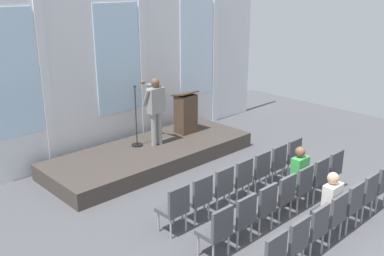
{
  "coord_description": "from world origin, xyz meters",
  "views": [
    {
      "loc": [
        -6.33,
        -3.45,
        4.33
      ],
      "look_at": [
        0.07,
        3.3,
        1.22
      ],
      "focal_mm": 41.4,
      "sensor_mm": 36.0,
      "label": 1
    }
  ],
  "objects_px": {
    "lectern": "(186,113)",
    "chair_r0_c3": "(240,178)",
    "chair_r0_c4": "(258,169)",
    "chair_r1_c5": "(316,176)",
    "chair_r2_c4": "(349,203)",
    "chair_r0_c1": "(198,196)",
    "chair_r1_c2": "(262,205)",
    "chair_r2_c1": "(292,241)",
    "audience_r2_c3": "(329,203)",
    "chair_r2_c5": "(364,193)",
    "chair_r1_c1": "(241,216)",
    "speaker": "(155,107)",
    "mic_stand": "(137,133)",
    "chair_r1_c6": "(331,168)",
    "chair_r0_c2": "(220,186)",
    "chair_r0_c5": "(275,162)",
    "chair_r2_c3": "(332,215)",
    "chair_r1_c4": "(300,185)",
    "audience_r1_c4": "(297,174)",
    "chair_r0_c0": "(175,206)",
    "chair_r2_c6": "(378,184)",
    "chair_r0_c6": "(290,155)",
    "chair_r2_c2": "(313,227)",
    "chair_r1_c0": "(217,229)",
    "chair_r1_c3": "(282,194)"
  },
  "relations": [
    {
      "from": "lectern",
      "to": "chair_r0_c3",
      "type": "bearing_deg",
      "value": -114.13
    },
    {
      "from": "chair_r0_c4",
      "to": "chair_r1_c5",
      "type": "xyz_separation_m",
      "value": [
        0.59,
        -1.03,
        0.0
      ]
    },
    {
      "from": "chair_r2_c4",
      "to": "chair_r0_c1",
      "type": "bearing_deg",
      "value": 130.44
    },
    {
      "from": "chair_r1_c2",
      "to": "chair_r2_c1",
      "type": "bearing_deg",
      "value": -119.6
    },
    {
      "from": "audience_r2_c3",
      "to": "chair_r2_c5",
      "type": "distance_m",
      "value": 1.19
    },
    {
      "from": "chair_r2_c4",
      "to": "chair_r1_c1",
      "type": "bearing_deg",
      "value": 149.6
    },
    {
      "from": "speaker",
      "to": "chair_r0_c1",
      "type": "height_order",
      "value": "speaker"
    },
    {
      "from": "mic_stand",
      "to": "chair_r1_c6",
      "type": "height_order",
      "value": "mic_stand"
    },
    {
      "from": "chair_r0_c2",
      "to": "chair_r0_c5",
      "type": "relative_size",
      "value": 1.0
    },
    {
      "from": "chair_r2_c3",
      "to": "chair_r0_c5",
      "type": "bearing_deg",
      "value": 60.4
    },
    {
      "from": "mic_stand",
      "to": "chair_r1_c4",
      "type": "bearing_deg",
      "value": -79.89
    },
    {
      "from": "chair_r1_c4",
      "to": "chair_r1_c6",
      "type": "bearing_deg",
      "value": 0.0
    },
    {
      "from": "audience_r1_c4",
      "to": "speaker",
      "type": "bearing_deg",
      "value": 95.14
    },
    {
      "from": "chair_r0_c1",
      "to": "chair_r1_c4",
      "type": "distance_m",
      "value": 2.04
    },
    {
      "from": "chair_r1_c2",
      "to": "chair_r2_c3",
      "type": "bearing_deg",
      "value": -60.4
    },
    {
      "from": "mic_stand",
      "to": "chair_r0_c1",
      "type": "distance_m",
      "value": 3.38
    },
    {
      "from": "chair_r0_c0",
      "to": "chair_r0_c3",
      "type": "height_order",
      "value": "same"
    },
    {
      "from": "chair_r2_c6",
      "to": "speaker",
      "type": "bearing_deg",
      "value": 106.87
    },
    {
      "from": "chair_r1_c2",
      "to": "chair_r0_c6",
      "type": "bearing_deg",
      "value": 23.75
    },
    {
      "from": "chair_r1_c5",
      "to": "chair_r0_c5",
      "type": "bearing_deg",
      "value": 90.0
    },
    {
      "from": "lectern",
      "to": "chair_r2_c2",
      "type": "bearing_deg",
      "value": -110.95
    },
    {
      "from": "mic_stand",
      "to": "lectern",
      "type": "height_order",
      "value": "mic_stand"
    },
    {
      "from": "chair_r1_c6",
      "to": "chair_r2_c6",
      "type": "distance_m",
      "value": 1.03
    },
    {
      "from": "chair_r2_c4",
      "to": "chair_r1_c5",
      "type": "bearing_deg",
      "value": 60.4
    },
    {
      "from": "chair_r1_c1",
      "to": "chair_r1_c2",
      "type": "xyz_separation_m",
      "value": [
        0.59,
        0.0,
        0.0
      ]
    },
    {
      "from": "chair_r1_c0",
      "to": "chair_r2_c1",
      "type": "relative_size",
      "value": 1.0
    },
    {
      "from": "chair_r0_c1",
      "to": "chair_r2_c3",
      "type": "distance_m",
      "value": 2.37
    },
    {
      "from": "mic_stand",
      "to": "chair_r2_c6",
      "type": "relative_size",
      "value": 1.65
    },
    {
      "from": "chair_r0_c0",
      "to": "chair_r1_c3",
      "type": "bearing_deg",
      "value": -30.4
    },
    {
      "from": "audience_r1_c4",
      "to": "audience_r2_c3",
      "type": "height_order",
      "value": "audience_r1_c4"
    },
    {
      "from": "chair_r1_c2",
      "to": "chair_r2_c5",
      "type": "relative_size",
      "value": 1.0
    },
    {
      "from": "chair_r1_c1",
      "to": "chair_r2_c1",
      "type": "relative_size",
      "value": 1.0
    },
    {
      "from": "chair_r0_c4",
      "to": "chair_r1_c1",
      "type": "height_order",
      "value": "same"
    },
    {
      "from": "chair_r2_c2",
      "to": "chair_r2_c6",
      "type": "relative_size",
      "value": 1.0
    },
    {
      "from": "lectern",
      "to": "speaker",
      "type": "bearing_deg",
      "value": -171.56
    },
    {
      "from": "chair_r0_c0",
      "to": "chair_r1_c0",
      "type": "relative_size",
      "value": 1.0
    },
    {
      "from": "chair_r1_c1",
      "to": "chair_r2_c1",
      "type": "xyz_separation_m",
      "value": [
        0.0,
        -1.03,
        0.0
      ]
    },
    {
      "from": "chair_r0_c0",
      "to": "chair_r1_c0",
      "type": "distance_m",
      "value": 1.03
    },
    {
      "from": "chair_r0_c4",
      "to": "chair_r1_c4",
      "type": "xyz_separation_m",
      "value": [
        0.0,
        -1.03,
        0.0
      ]
    },
    {
      "from": "chair_r2_c6",
      "to": "chair_r1_c0",
      "type": "bearing_deg",
      "value": 163.65
    },
    {
      "from": "chair_r1_c6",
      "to": "chair_r2_c2",
      "type": "height_order",
      "value": "same"
    },
    {
      "from": "chair_r0_c0",
      "to": "chair_r2_c6",
      "type": "xyz_separation_m",
      "value": [
        3.51,
        -2.06,
        0.0
      ]
    },
    {
      "from": "speaker",
      "to": "chair_r2_c6",
      "type": "bearing_deg",
      "value": -73.13
    },
    {
      "from": "audience_r1_c4",
      "to": "chair_r1_c5",
      "type": "bearing_deg",
      "value": -7.91
    },
    {
      "from": "chair_r0_c4",
      "to": "audience_r2_c3",
      "type": "height_order",
      "value": "audience_r2_c3"
    },
    {
      "from": "chair_r0_c1",
      "to": "chair_r2_c2",
      "type": "height_order",
      "value": "same"
    },
    {
      "from": "chair_r0_c0",
      "to": "chair_r2_c1",
      "type": "relative_size",
      "value": 1.0
    },
    {
      "from": "chair_r2_c5",
      "to": "chair_r2_c6",
      "type": "xyz_separation_m",
      "value": [
        0.59,
        0.0,
        0.0
      ]
    },
    {
      "from": "speaker",
      "to": "chair_r2_c2",
      "type": "relative_size",
      "value": 1.81
    },
    {
      "from": "chair_r0_c2",
      "to": "chair_r1_c4",
      "type": "bearing_deg",
      "value": -41.35
    }
  ]
}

